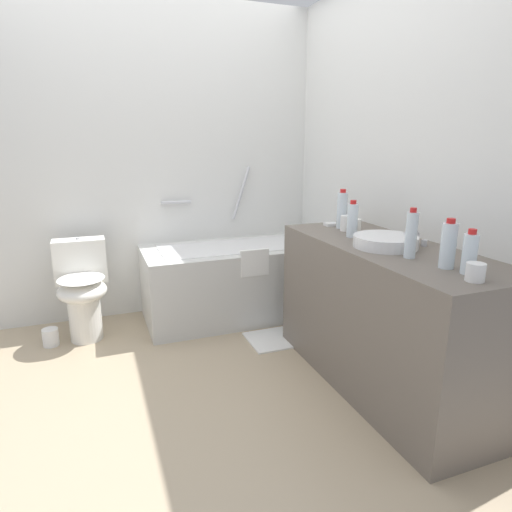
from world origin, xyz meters
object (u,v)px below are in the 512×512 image
at_px(bathtub, 236,279).
at_px(soap_dish, 331,224).
at_px(sink_basin, 385,241).
at_px(sink_faucet, 416,238).
at_px(drinking_glass_0, 475,272).
at_px(toilet, 82,288).
at_px(water_bottle_4, 352,220).
at_px(water_bottle_3, 448,245).
at_px(water_bottle_0, 470,253).
at_px(drinking_glass_1, 346,223).
at_px(water_bottle_1, 411,235).
at_px(drinking_glass_2, 355,227).
at_px(bath_mat, 285,337).
at_px(water_bottle_2, 342,210).
at_px(toilet_paper_roll, 51,337).

bearing_deg(bathtub, soap_dish, -55.55).
xyz_separation_m(bathtub, sink_basin, (0.43, -1.34, 0.57)).
xyz_separation_m(sink_faucet, drinking_glass_0, (-0.23, -0.63, 0.01)).
height_order(toilet, water_bottle_4, water_bottle_4).
distance_m(water_bottle_3, drinking_glass_0, 0.21).
height_order(sink_basin, water_bottle_4, water_bottle_4).
bearing_deg(water_bottle_4, sink_basin, -84.79).
relative_size(water_bottle_0, drinking_glass_1, 2.02).
relative_size(toilet, water_bottle_3, 3.15).
height_order(water_bottle_1, drinking_glass_1, water_bottle_1).
bearing_deg(drinking_glass_2, toilet, 149.63).
relative_size(sink_basin, drinking_glass_0, 4.46).
bearing_deg(toilet, water_bottle_4, 57.23).
height_order(toilet, bath_mat, toilet).
relative_size(sink_faucet, drinking_glass_0, 1.95).
bearing_deg(water_bottle_2, soap_dish, 100.80).
relative_size(water_bottle_2, water_bottle_4, 1.16).
bearing_deg(sink_basin, sink_faucet, 0.00).
bearing_deg(water_bottle_3, soap_dish, 88.39).
bearing_deg(water_bottle_0, sink_basin, 93.31).
distance_m(toilet, water_bottle_0, 2.54).
bearing_deg(sink_basin, water_bottle_3, -88.56).
distance_m(toilet, soap_dish, 1.84).
height_order(water_bottle_3, drinking_glass_0, water_bottle_3).
distance_m(drinking_glass_0, bath_mat, 1.67).
bearing_deg(water_bottle_4, bathtub, 111.04).
xyz_separation_m(toilet, water_bottle_3, (1.62, -1.76, 0.57)).
xyz_separation_m(water_bottle_0, water_bottle_1, (-0.06, 0.31, 0.03)).
relative_size(water_bottle_1, water_bottle_2, 0.97).
relative_size(water_bottle_1, water_bottle_3, 1.09).
relative_size(bathtub, soap_dish, 16.35).
height_order(water_bottle_0, water_bottle_4, water_bottle_4).
distance_m(sink_faucet, bath_mat, 1.25).
bearing_deg(water_bottle_4, water_bottle_2, 71.42).
xyz_separation_m(toilet, sink_basin, (1.60, -1.33, 0.50)).
bearing_deg(water_bottle_4, toilet, 146.79).
bearing_deg(sink_faucet, water_bottle_3, -113.99).
distance_m(water_bottle_1, bath_mat, 1.40).
xyz_separation_m(bath_mat, toilet_paper_roll, (-1.61, 0.48, 0.06)).
height_order(sink_faucet, drinking_glass_1, drinking_glass_1).
distance_m(sink_basin, bath_mat, 1.19).
xyz_separation_m(water_bottle_3, soap_dish, (0.03, 1.09, -0.10)).
bearing_deg(water_bottle_0, water_bottle_4, 93.97).
height_order(water_bottle_3, drinking_glass_2, water_bottle_3).
bearing_deg(toilet, soap_dish, 68.21).
bearing_deg(water_bottle_2, toilet_paper_roll, 159.69).
relative_size(sink_faucet, drinking_glass_1, 1.53).
height_order(sink_basin, soap_dish, sink_basin).
distance_m(bathtub, soap_dish, 0.99).
height_order(water_bottle_3, toilet_paper_roll, water_bottle_3).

